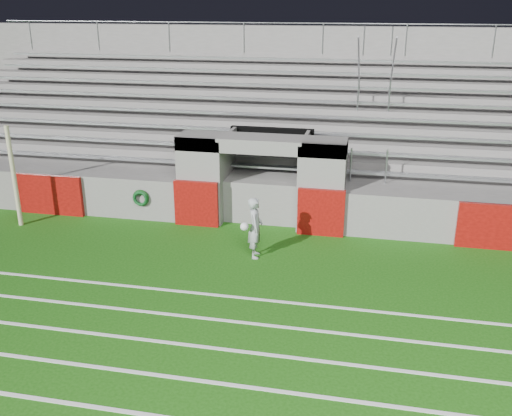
# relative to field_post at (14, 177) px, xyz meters

# --- Properties ---
(ground) EXTENTS (90.00, 90.00, 0.00)m
(ground) POSITION_rel_field_post_xyz_m (6.88, -1.93, -1.48)
(ground) COLOR #184E0D
(ground) RESTS_ON ground
(field_post) EXTENTS (0.13, 0.13, 2.96)m
(field_post) POSITION_rel_field_post_xyz_m (0.00, 0.00, 0.00)
(field_post) COLOR #C4BE92
(field_post) RESTS_ON ground
(field_markings) EXTENTS (28.00, 8.09, 0.01)m
(field_markings) POSITION_rel_field_post_xyz_m (6.88, -6.93, -1.47)
(field_markings) COLOR white
(field_markings) RESTS_ON ground
(stadium_structure) EXTENTS (26.00, 8.48, 5.42)m
(stadium_structure) POSITION_rel_field_post_xyz_m (6.88, 6.04, 0.01)
(stadium_structure) COLOR slate
(stadium_structure) RESTS_ON ground
(goalkeeper_with_ball) EXTENTS (0.56, 0.71, 1.59)m
(goalkeeper_with_ball) POSITION_rel_field_post_xyz_m (7.18, -0.74, -0.68)
(goalkeeper_with_ball) COLOR #9EA4A7
(goalkeeper_with_ball) RESTS_ON ground
(hose_coil) EXTENTS (0.51, 0.14, 0.51)m
(hose_coil) POSITION_rel_field_post_xyz_m (3.37, 1.00, -0.76)
(hose_coil) COLOR #0B3B0E
(hose_coil) RESTS_ON ground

